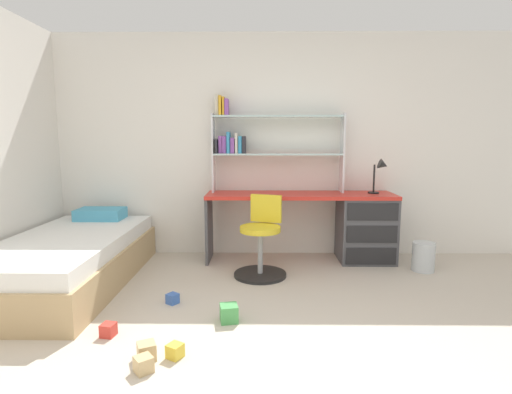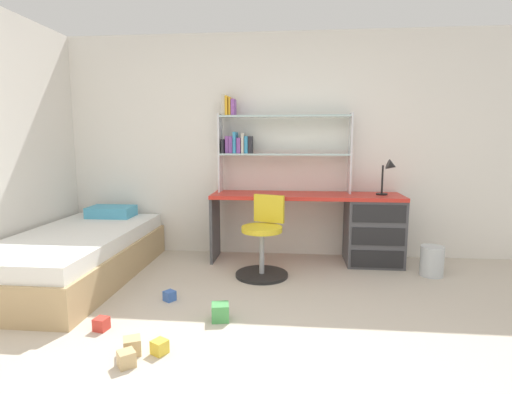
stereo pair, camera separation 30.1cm
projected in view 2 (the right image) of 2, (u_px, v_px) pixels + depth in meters
ground_plane at (266, 379)px, 2.25m from camera, size 5.99×5.98×0.02m
room_shell at (132, 149)px, 3.43m from camera, size 5.99×5.98×2.53m
desk at (356, 225)px, 4.29m from camera, size 2.05×0.51×0.75m
bookshelf_hutch at (265, 138)px, 4.39m from camera, size 1.46×0.22×1.08m
desk_lamp at (389, 171)px, 4.16m from camera, size 0.20×0.17×0.38m
swivel_chair at (263, 245)px, 3.91m from camera, size 0.52×0.52×0.79m
bed_platform at (77, 255)px, 3.83m from camera, size 1.06×2.08×0.58m
waste_bin at (432, 261)px, 3.92m from camera, size 0.23×0.23×0.30m
toy_block_yellow_0 at (160, 347)px, 2.50m from camera, size 0.12×0.12×0.09m
toy_block_blue_1 at (170, 296)px, 3.32m from camera, size 0.12×0.12×0.08m
toy_block_green_2 at (220, 312)px, 2.96m from camera, size 0.15×0.15×0.13m
toy_block_red_3 at (101, 324)px, 2.81m from camera, size 0.10×0.10×0.09m
toy_block_natural_4 at (126, 359)px, 2.36m from camera, size 0.13×0.13×0.09m
toy_block_natural_5 at (132, 346)px, 2.49m from camera, size 0.14×0.14×0.11m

